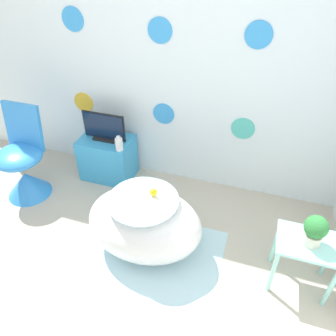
{
  "coord_description": "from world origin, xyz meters",
  "views": [
    {
      "loc": [
        0.95,
        -0.94,
        2.24
      ],
      "look_at": [
        0.38,
        0.83,
        0.81
      ],
      "focal_mm": 35.0,
      "sensor_mm": 36.0,
      "label": 1
    }
  ],
  "objects_px": {
    "bathtub": "(145,223)",
    "tv": "(104,128)",
    "chair": "(24,169)",
    "vase": "(119,144)",
    "potted_plant_left": "(315,230)"
  },
  "relations": [
    {
      "from": "tv",
      "to": "vase",
      "type": "relative_size",
      "value": 2.95
    },
    {
      "from": "bathtub",
      "to": "potted_plant_left",
      "type": "distance_m",
      "value": 1.26
    },
    {
      "from": "bathtub",
      "to": "tv",
      "type": "bearing_deg",
      "value": 132.32
    },
    {
      "from": "chair",
      "to": "tv",
      "type": "height_order",
      "value": "chair"
    },
    {
      "from": "vase",
      "to": "potted_plant_left",
      "type": "height_order",
      "value": "potted_plant_left"
    },
    {
      "from": "chair",
      "to": "vase",
      "type": "height_order",
      "value": "chair"
    },
    {
      "from": "tv",
      "to": "vase",
      "type": "bearing_deg",
      "value": -31.21
    },
    {
      "from": "chair",
      "to": "vase",
      "type": "relative_size",
      "value": 6.08
    },
    {
      "from": "bathtub",
      "to": "chair",
      "type": "height_order",
      "value": "chair"
    },
    {
      "from": "bathtub",
      "to": "tv",
      "type": "relative_size",
      "value": 2.12
    },
    {
      "from": "bathtub",
      "to": "vase",
      "type": "relative_size",
      "value": 6.24
    },
    {
      "from": "bathtub",
      "to": "vase",
      "type": "bearing_deg",
      "value": 127.41
    },
    {
      "from": "bathtub",
      "to": "chair",
      "type": "bearing_deg",
      "value": 168.18
    },
    {
      "from": "vase",
      "to": "potted_plant_left",
      "type": "bearing_deg",
      "value": -19.99
    },
    {
      "from": "potted_plant_left",
      "to": "tv",
      "type": "bearing_deg",
      "value": 158.66
    }
  ]
}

